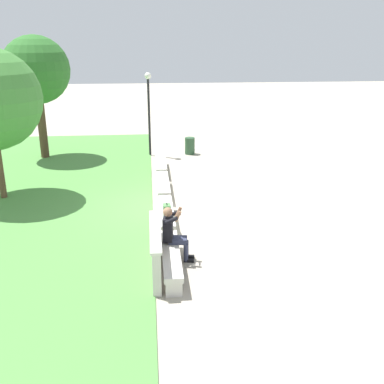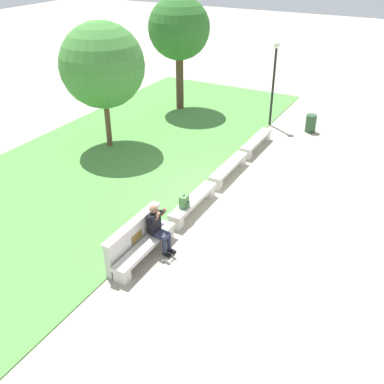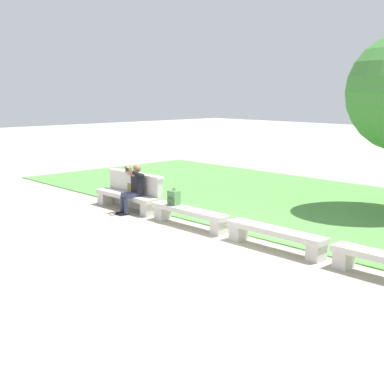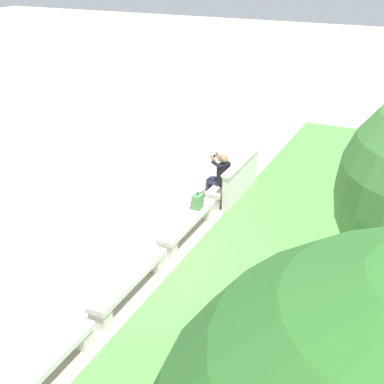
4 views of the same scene
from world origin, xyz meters
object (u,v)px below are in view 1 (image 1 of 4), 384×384
object	(u,v)px
person_photographer	(173,231)
trash_bin	(190,146)
bench_main	(171,258)
bench_near	(166,214)
backpack	(167,211)
bench_mid	(163,185)
tree_left_background	(36,71)
bench_far	(161,164)
lamp_post	(149,102)

from	to	relation	value
person_photographer	trash_bin	size ratio (longest dim) A/B	1.76
bench_main	person_photographer	xyz separation A→B (m)	(0.50, -0.08, 0.43)
bench_near	backpack	size ratio (longest dim) A/B	5.57
backpack	trash_bin	bearing A→B (deg)	-9.14
bench_main	person_photographer	bearing A→B (deg)	-8.74
backpack	person_photographer	bearing A→B (deg)	-177.44
bench_mid	tree_left_background	world-z (taller)	tree_left_background
backpack	bench_far	bearing A→B (deg)	0.07
bench_mid	lamp_post	size ratio (longest dim) A/B	0.66
person_photographer	trash_bin	xyz separation A→B (m)	(10.14, -1.31, -0.36)
bench_near	lamp_post	distance (m)	8.21
bench_main	bench_mid	size ratio (longest dim) A/B	1.00
backpack	tree_left_background	size ratio (longest dim) A/B	0.08
bench_main	trash_bin	world-z (taller)	trash_bin
tree_left_background	lamp_post	xyz separation A→B (m)	(-0.03, -4.59, -1.32)
person_photographer	backpack	distance (m)	1.56
bench_near	backpack	xyz separation A→B (m)	(-0.56, -0.01, 0.31)
bench_near	person_photographer	distance (m)	2.17
bench_near	bench_mid	xyz separation A→B (m)	(2.62, 0.00, 0.00)
tree_left_background	trash_bin	distance (m)	7.19
bench_main	bench_near	size ratio (longest dim) A/B	1.00
bench_near	person_photographer	size ratio (longest dim) A/B	1.81
tree_left_background	lamp_post	bearing A→B (deg)	-90.33
bench_near	backpack	bearing A→B (deg)	-179.28
bench_mid	lamp_post	distance (m)	5.71
person_photographer	tree_left_background	size ratio (longest dim) A/B	0.26
bench_far	trash_bin	world-z (taller)	trash_bin
person_photographer	trash_bin	world-z (taller)	person_photographer
bench_mid	lamp_post	xyz separation A→B (m)	(5.31, 0.40, 2.07)
person_photographer	backpack	bearing A→B (deg)	2.56
tree_left_background	lamp_post	size ratio (longest dim) A/B	1.42
backpack	tree_left_background	world-z (taller)	tree_left_background
person_photographer	backpack	world-z (taller)	person_photographer
bench_near	tree_left_background	xyz separation A→B (m)	(7.96, 4.99, 3.39)
bench_main	tree_left_background	world-z (taller)	tree_left_background
bench_mid	backpack	distance (m)	3.20
backpack	bench_mid	bearing A→B (deg)	0.13
lamp_post	tree_left_background	bearing A→B (deg)	89.67
bench_near	trash_bin	distance (m)	8.13
bench_main	person_photographer	distance (m)	0.66
bench_near	person_photographer	world-z (taller)	person_photographer
bench_main	tree_left_background	bearing A→B (deg)	25.23
trash_bin	lamp_post	size ratio (longest dim) A/B	0.21
tree_left_background	bench_near	bearing A→B (deg)	-147.93
bench_far	lamp_post	world-z (taller)	lamp_post
bench_far	person_photographer	distance (m)	7.38
bench_mid	trash_bin	distance (m)	5.57
bench_main	bench_far	size ratio (longest dim) A/B	1.00
bench_near	bench_main	bearing A→B (deg)	180.00
person_photographer	tree_left_background	distance (m)	11.67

